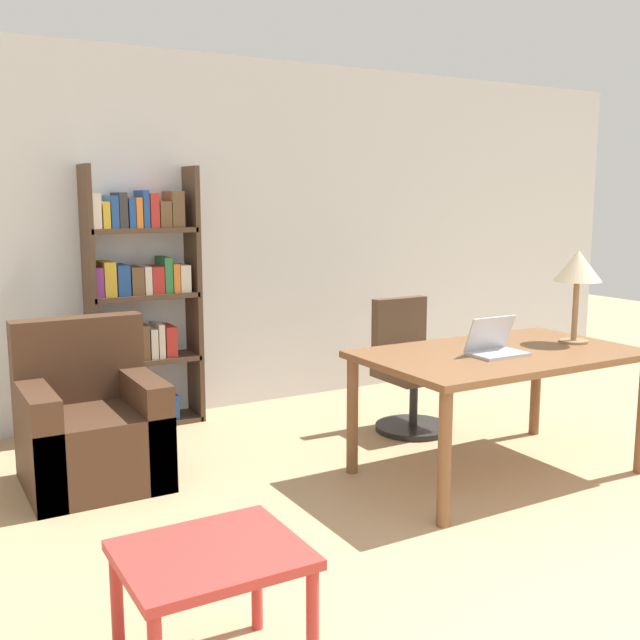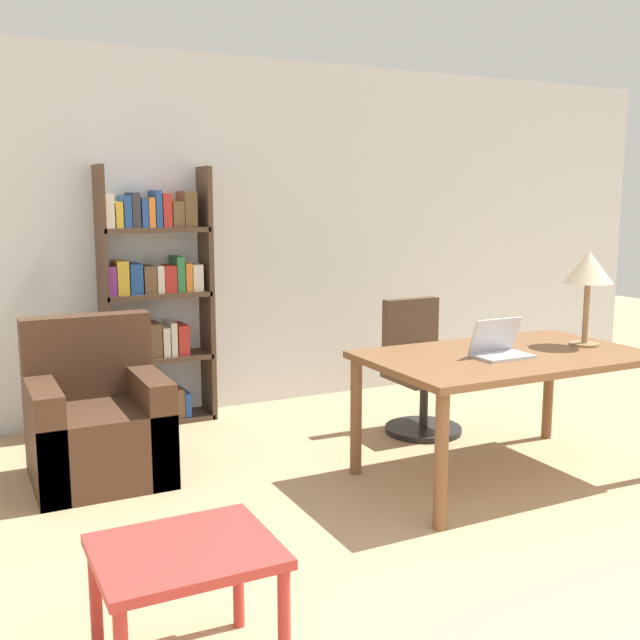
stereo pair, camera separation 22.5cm
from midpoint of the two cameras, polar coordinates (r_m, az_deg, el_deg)
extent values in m
cube|color=silver|center=(5.92, -4.14, 6.41)|extent=(8.00, 0.06, 2.70)
cube|color=brown|center=(4.53, 15.39, -2.72)|extent=(1.64, 0.98, 0.04)
cylinder|color=brown|center=(3.84, 10.91, -10.55)|extent=(0.07, 0.07, 0.71)
cylinder|color=brown|center=(4.52, 4.20, -7.34)|extent=(0.07, 0.07, 0.71)
cylinder|color=brown|center=(5.43, 18.17, -4.94)|extent=(0.07, 0.07, 0.71)
cube|color=#B2B2B7|center=(4.40, 15.16, -2.68)|extent=(0.32, 0.22, 0.02)
cube|color=#B2B2B7|center=(4.43, 14.62, -1.13)|extent=(0.32, 0.08, 0.20)
cube|color=white|center=(4.43, 14.57, -1.09)|extent=(0.29, 0.07, 0.18)
cylinder|color=olive|center=(4.92, 20.73, -1.73)|extent=(0.18, 0.18, 0.01)
cylinder|color=olive|center=(4.89, 20.86, 0.49)|extent=(0.04, 0.04, 0.37)
cone|color=#C6B793|center=(4.85, 21.05, 3.78)|extent=(0.30, 0.30, 0.19)
cylinder|color=black|center=(5.44, 9.06, -8.23)|extent=(0.54, 0.54, 0.04)
cylinder|color=#262626|center=(5.38, 9.11, -6.30)|extent=(0.06, 0.06, 0.34)
cube|color=#4C3828|center=(5.33, 9.17, -4.02)|extent=(0.45, 0.45, 0.10)
cube|color=#4C3828|center=(5.42, 8.10, -0.75)|extent=(0.43, 0.08, 0.46)
cube|color=#B2332D|center=(2.67, -7.75, -17.11)|extent=(0.60, 0.51, 0.04)
cylinder|color=#B2332D|center=(2.69, -0.16, -22.60)|extent=(0.04, 0.04, 0.45)
cylinder|color=#B2332D|center=(2.91, -14.45, -20.33)|extent=(0.04, 0.04, 0.45)
cylinder|color=#B2332D|center=(3.04, -4.04, -18.63)|extent=(0.04, 0.04, 0.45)
cube|color=#472D1E|center=(4.60, -15.11, -9.09)|extent=(0.76, 0.73, 0.44)
cube|color=#472D1E|center=(4.75, -16.04, -2.64)|extent=(0.76, 0.16, 0.50)
cube|color=#472D1E|center=(4.53, -18.90, -8.39)|extent=(0.16, 0.73, 0.62)
cube|color=#472D1E|center=(4.64, -11.50, -7.66)|extent=(0.16, 0.73, 0.62)
cube|color=#4C3828|center=(5.43, -15.02, 1.46)|extent=(0.04, 0.28, 1.87)
cube|color=#4C3828|center=(5.63, -7.50, 1.97)|extent=(0.04, 0.28, 1.87)
cube|color=#4C3828|center=(5.71, -10.90, -7.44)|extent=(0.75, 0.28, 0.04)
cube|color=orange|center=(5.60, -14.20, -6.47)|extent=(0.06, 0.24, 0.23)
cube|color=#B72D28|center=(5.61, -13.43, -6.35)|extent=(0.08, 0.24, 0.24)
cube|color=#B72D28|center=(5.64, -12.75, -6.57)|extent=(0.05, 0.24, 0.18)
cube|color=silver|center=(5.64, -12.15, -6.32)|extent=(0.06, 0.24, 0.22)
cube|color=#2D7F47|center=(5.67, -11.38, -6.34)|extent=(0.07, 0.24, 0.20)
cube|color=#333338|center=(5.68, -10.67, -6.24)|extent=(0.06, 0.24, 0.21)
cube|color=brown|center=(5.70, -9.89, -6.11)|extent=(0.09, 0.24, 0.22)
cube|color=#234C99|center=(5.73, -9.20, -6.21)|extent=(0.05, 0.24, 0.18)
cube|color=#4C3828|center=(5.59, -11.05, -2.85)|extent=(0.75, 0.28, 0.04)
cube|color=#7F338C|center=(5.49, -14.47, -1.72)|extent=(0.04, 0.24, 0.24)
cube|color=#7F338C|center=(5.50, -13.85, -1.64)|extent=(0.07, 0.24, 0.25)
cube|color=silver|center=(5.52, -13.08, -1.61)|extent=(0.07, 0.24, 0.24)
cube|color=gold|center=(5.54, -12.29, -1.84)|extent=(0.06, 0.24, 0.18)
cube|color=brown|center=(5.56, -11.52, -1.45)|extent=(0.09, 0.24, 0.25)
cube|color=silver|center=(5.58, -10.75, -1.55)|extent=(0.05, 0.24, 0.22)
cube|color=silver|center=(5.59, -10.21, -1.35)|extent=(0.04, 0.24, 0.25)
cube|color=#B72D28|center=(5.61, -9.50, -1.41)|extent=(0.08, 0.24, 0.22)
cube|color=#4C3828|center=(5.52, -11.20, 1.91)|extent=(0.75, 0.28, 0.04)
cube|color=#7F338C|center=(5.43, -14.61, 2.94)|extent=(0.06, 0.24, 0.20)
cube|color=gold|center=(5.44, -13.85, 3.17)|extent=(0.08, 0.24, 0.24)
cube|color=#234C99|center=(5.46, -12.89, 3.10)|extent=(0.09, 0.24, 0.22)
cube|color=brown|center=(5.49, -11.90, 3.07)|extent=(0.09, 0.24, 0.20)
cube|color=silver|center=(5.50, -11.16, 3.11)|extent=(0.05, 0.24, 0.20)
cube|color=#B72D28|center=(5.52, -10.45, 3.14)|extent=(0.09, 0.24, 0.19)
cube|color=#2D7F47|center=(5.54, -9.70, 3.50)|extent=(0.06, 0.24, 0.26)
cube|color=orange|center=(5.56, -9.11, 3.29)|extent=(0.05, 0.24, 0.21)
cube|color=silver|center=(5.58, -8.46, 3.27)|extent=(0.08, 0.24, 0.20)
cube|color=#4C3828|center=(5.48, -11.35, 6.76)|extent=(0.75, 0.28, 0.04)
cube|color=silver|center=(5.40, -14.79, 8.05)|extent=(0.06, 0.24, 0.24)
cube|color=gold|center=(5.41, -14.10, 7.79)|extent=(0.05, 0.24, 0.18)
cube|color=#234C99|center=(5.42, -13.52, 8.03)|extent=(0.05, 0.24, 0.22)
cube|color=#333338|center=(5.44, -12.92, 8.16)|extent=(0.06, 0.24, 0.24)
cube|color=#234C99|center=(5.45, -12.29, 7.98)|extent=(0.04, 0.24, 0.20)
cube|color=orange|center=(5.46, -11.79, 8.03)|extent=(0.04, 0.24, 0.21)
cube|color=#234C99|center=(5.48, -11.28, 8.31)|extent=(0.04, 0.24, 0.26)
cube|color=#B72D28|center=(5.49, -10.68, 8.22)|extent=(0.06, 0.24, 0.24)
cube|color=brown|center=(5.51, -9.87, 7.96)|extent=(0.08, 0.24, 0.18)
cube|color=brown|center=(5.54, -8.97, 8.36)|extent=(0.09, 0.24, 0.25)
camera|label=1|loc=(0.11, -88.39, 0.26)|focal=42.00mm
camera|label=2|loc=(0.11, 91.61, -0.26)|focal=42.00mm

